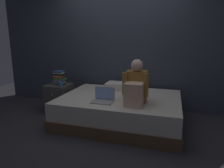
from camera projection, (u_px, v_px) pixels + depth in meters
ground_plane at (104, 127)px, 3.27m from camera, size 8.00×8.00×0.00m
wall_back at (122, 42)px, 4.10m from camera, size 5.60×0.10×2.70m
bed at (120, 109)px, 3.45m from camera, size 2.00×1.50×0.46m
nightstand at (59, 98)px, 3.97m from camera, size 0.44×0.46×0.54m
person_sitting at (136, 87)px, 2.98m from camera, size 0.39×0.44×0.66m
laptop at (103, 98)px, 3.09m from camera, size 0.32×0.23×0.22m
pillow at (121, 86)px, 3.83m from camera, size 0.56×0.36×0.13m
book_stack at (59, 78)px, 3.89m from camera, size 0.23×0.17×0.27m
mug at (61, 84)px, 3.75m from camera, size 0.08×0.08×0.09m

